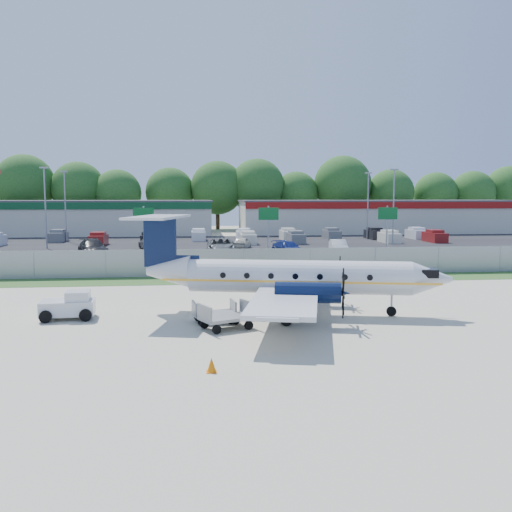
{
  "coord_description": "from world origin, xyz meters",
  "views": [
    {
      "loc": [
        -3.74,
        -27.66,
        5.86
      ],
      "look_at": [
        0.0,
        6.0,
        2.3
      ],
      "focal_mm": 40.0,
      "sensor_mm": 36.0,
      "label": 1
    }
  ],
  "objects": [
    {
      "name": "building_east",
      "position": [
        26.0,
        61.98,
        2.63
      ],
      "size": [
        44.4,
        12.4,
        5.24
      ],
      "color": "beige",
      "rests_on": "ground"
    },
    {
      "name": "parked_car_e",
      "position": [
        11.01,
        28.91,
        0.0
      ],
      "size": [
        2.05,
        4.53,
        1.44
      ],
      "primitive_type": "imported",
      "rotation": [
        0.0,
        0.0,
        -0.12
      ],
      "color": "silver",
      "rests_on": "ground"
    },
    {
      "name": "tree_line",
      "position": [
        0.0,
        74.0,
        0.0
      ],
      "size": [
        112.0,
        6.0,
        14.0
      ],
      "primitive_type": null,
      "color": "#205117",
      "rests_on": "ground"
    },
    {
      "name": "parked_car_a",
      "position": [
        -13.56,
        29.65,
        0.0
      ],
      "size": [
        4.0,
        5.97,
        1.61
      ],
      "primitive_type": "imported",
      "rotation": [
        0.0,
        0.0,
        0.35
      ],
      "color": "black",
      "rests_on": "ground"
    },
    {
      "name": "aircraft",
      "position": [
        1.12,
        0.0,
        1.88
      ],
      "size": [
        15.96,
        15.62,
        4.87
      ],
      "color": "silver",
      "rests_on": "ground"
    },
    {
      "name": "perimeter_fence",
      "position": [
        0.0,
        14.0,
        1.0
      ],
      "size": [
        120.0,
        0.06,
        1.99
      ],
      "color": "gray",
      "rests_on": "ground"
    },
    {
      "name": "pushback_tug",
      "position": [
        -9.64,
        0.08,
        0.64
      ],
      "size": [
        2.6,
        1.96,
        1.34
      ],
      "color": "silver",
      "rests_on": "ground"
    },
    {
      "name": "parked_car_c",
      "position": [
        -0.97,
        29.35,
        0.0
      ],
      "size": [
        2.98,
        6.15,
        1.69
      ],
      "primitive_type": "imported",
      "rotation": [
        0.0,
        0.0,
        -0.03
      ],
      "color": "#595B5E",
      "rests_on": "ground"
    },
    {
      "name": "light_pole_sw",
      "position": [
        -20.0,
        48.0,
        5.23
      ],
      "size": [
        0.9,
        0.35,
        9.09
      ],
      "color": "gray",
      "rests_on": "ground"
    },
    {
      "name": "light_pole_ne",
      "position": [
        20.0,
        38.0,
        5.23
      ],
      "size": [
        0.9,
        0.35,
        9.09
      ],
      "color": "gray",
      "rests_on": "ground"
    },
    {
      "name": "sign_left",
      "position": [
        -8.0,
        22.91,
        3.61
      ],
      "size": [
        1.8,
        0.26,
        5.0
      ],
      "color": "gray",
      "rests_on": "ground"
    },
    {
      "name": "light_pole_se",
      "position": [
        20.0,
        48.0,
        5.23
      ],
      "size": [
        0.9,
        0.35,
        9.09
      ],
      "color": "gray",
      "rests_on": "ground"
    },
    {
      "name": "cone_port_wing",
      "position": [
        -3.17,
        -9.07,
        0.24
      ],
      "size": [
        0.35,
        0.35,
        0.5
      ],
      "color": "orange",
      "rests_on": "ground"
    },
    {
      "name": "light_pole_nw",
      "position": [
        -20.0,
        38.0,
        5.23
      ],
      "size": [
        0.9,
        0.35,
        9.09
      ],
      "color": "gray",
      "rests_on": "ground"
    },
    {
      "name": "grass_verge",
      "position": [
        0.0,
        12.0,
        0.01
      ],
      "size": [
        170.0,
        4.0,
        0.02
      ],
      "primitive_type": "cube",
      "color": "#2D561E",
      "rests_on": "ground"
    },
    {
      "name": "parking_lot",
      "position": [
        0.0,
        40.0,
        0.01
      ],
      "size": [
        170.0,
        32.0,
        0.02
      ],
      "primitive_type": "cube",
      "color": "black",
      "rests_on": "ground"
    },
    {
      "name": "road_car_mid",
      "position": [
        8.19,
        20.23,
        0.0
      ],
      "size": [
        4.17,
        1.54,
        1.36
      ],
      "primitive_type": "imported",
      "rotation": [
        0.0,
        0.0,
        -1.55
      ],
      "color": "silver",
      "rests_on": "ground"
    },
    {
      "name": "baggage_cart_far",
      "position": [
        -2.31,
        -2.93,
        0.55
      ],
      "size": [
        2.6,
        2.14,
        1.18
      ],
      "color": "gray",
      "rests_on": "ground"
    },
    {
      "name": "building_west",
      "position": [
        -24.0,
        61.98,
        2.63
      ],
      "size": [
        46.4,
        12.4,
        5.24
      ],
      "color": "beige",
      "rests_on": "ground"
    },
    {
      "name": "ground",
      "position": [
        0.0,
        0.0,
        0.0
      ],
      "size": [
        170.0,
        170.0,
        0.0
      ],
      "primitive_type": "plane",
      "color": "#BDB8A0",
      "rests_on": "ground"
    },
    {
      "name": "parked_car_d",
      "position": [
        5.74,
        28.64,
        0.0
      ],
      "size": [
        3.21,
        5.01,
        1.35
      ],
      "primitive_type": "imported",
      "rotation": [
        0.0,
        0.0,
        0.31
      ],
      "color": "navy",
      "rests_on": "ground"
    },
    {
      "name": "cone_starboard_wing",
      "position": [
        1.94,
        14.97,
        0.27
      ],
      "size": [
        0.41,
        0.41,
        0.58
      ],
      "color": "orange",
      "rests_on": "ground"
    },
    {
      "name": "parked_car_f",
      "position": [
        -8.36,
        35.81,
        0.0
      ],
      "size": [
        3.34,
        5.62,
        1.53
      ],
      "primitive_type": "imported",
      "rotation": [
        0.0,
        0.0,
        3.38
      ],
      "color": "#595B5E",
      "rests_on": "ground"
    },
    {
      "name": "sign_right",
      "position": [
        14.0,
        22.91,
        3.61
      ],
      "size": [
        1.8,
        0.26,
        5.0
      ],
      "color": "gray",
      "rests_on": "ground"
    },
    {
      "name": "access_road",
      "position": [
        0.0,
        19.0,
        0.01
      ],
      "size": [
        170.0,
        8.0,
        0.02
      ],
      "primitive_type": "cube",
      "color": "black",
      "rests_on": "ground"
    },
    {
      "name": "baggage_cart_near",
      "position": [
        -2.81,
        -1.54,
        0.47
      ],
      "size": [
        2.09,
        1.45,
        1.02
      ],
      "color": "gray",
      "rests_on": "ground"
    },
    {
      "name": "far_parking_rows",
      "position": [
        0.0,
        45.0,
        0.0
      ],
      "size": [
        56.0,
        10.0,
        1.6
      ],
      "primitive_type": null,
      "color": "gray",
      "rests_on": "ground"
    },
    {
      "name": "parked_car_b",
      "position": [
        -6.97,
        29.17,
        0.0
      ],
      "size": [
        2.29,
        4.91,
        1.63
      ],
      "primitive_type": "imported",
      "rotation": [
        0.0,
        0.0,
        0.08
      ],
      "color": "#595B5E",
      "rests_on": "ground"
    },
    {
      "name": "sign_mid",
      "position": [
        3.0,
        22.91,
        3.61
      ],
      "size": [
        1.8,
        0.26,
        5.0
      ],
      "color": "gray",
      "rests_on": "ground"
    },
    {
      "name": "parked_car_g",
      "position": [
        1.75,
        35.79,
        0.0
      ],
      "size": [
        2.61,
        4.2,
        1.34
      ],
      "primitive_type": "imported",
      "rotation": [
        0.0,
        0.0,
        2.86
      ],
      "color": "beige",
      "rests_on": "ground"
    }
  ]
}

